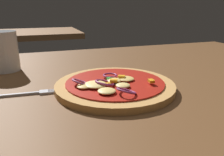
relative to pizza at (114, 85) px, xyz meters
name	(u,v)px	position (x,y,z in m)	size (l,w,h in m)	color
dining_table	(123,99)	(0.02, -0.02, -0.03)	(1.48, 1.05, 0.04)	brown
pizza	(114,85)	(0.00, 0.00, 0.00)	(0.27, 0.27, 0.03)	tan
fork	(29,94)	(-0.18, 0.03, -0.01)	(0.17, 0.02, 0.01)	silver
beer_glass	(4,54)	(-0.25, 0.25, 0.04)	(0.08, 0.08, 0.11)	silver
background_table	(25,34)	(-0.22, 1.39, -0.03)	(0.81, 0.54, 0.04)	brown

